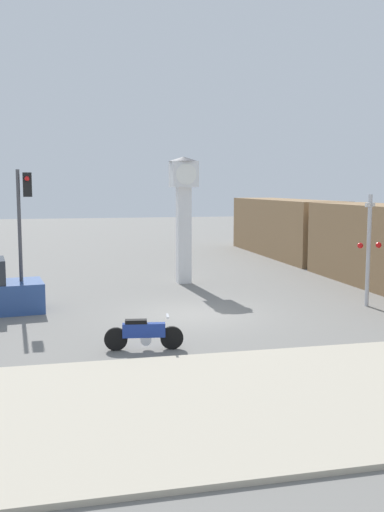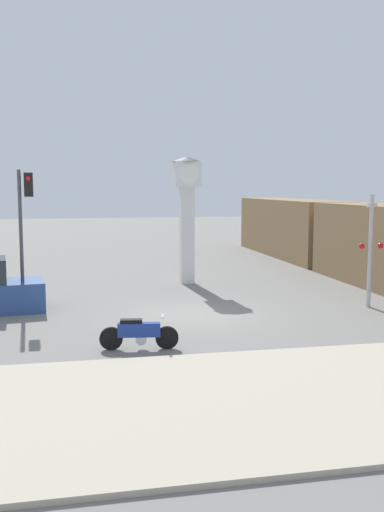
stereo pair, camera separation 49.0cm
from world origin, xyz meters
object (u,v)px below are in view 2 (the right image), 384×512
Objects in this scene: traffic_light at (25,215)px; clock_tower at (187,200)px; motorcycle at (139,333)px; freight_train at (337,236)px; railroad_crossing_signal at (370,246)px.

clock_tower is at bearing 33.67° from traffic_light.
motorcycle is 0.43× the size of traffic_light.
freight_train is 6.24× the size of railroad_crossing_signal.
railroad_crossing_signal is at bearing -49.98° from clock_tower.
motorcycle is 10.82m from clock_tower.
railroad_crossing_signal reaches higher than motorcycle.
freight_train is at bearing 16.27° from clock_tower.
clock_tower reaches higher than motorcycle.
traffic_light is 11.81m from railroad_crossing_signal.
clock_tower is 8.68m from freight_train.
motorcycle is 0.37× the size of clock_tower.
motorcycle is 16.70m from freight_train.
clock_tower is 8.25m from railroad_crossing_signal.
motorcycle is at bearing -60.34° from traffic_light.
clock_tower is 0.22× the size of freight_train.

